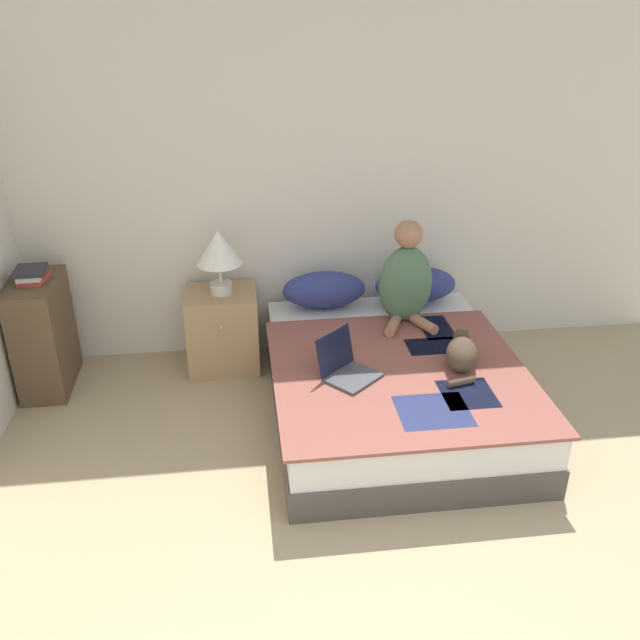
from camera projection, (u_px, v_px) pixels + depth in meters
wall_back at (325, 180)px, 4.74m from camera, size 5.28×0.05×2.55m
bed at (392, 385)px, 4.33m from camera, size 1.54×1.92×0.41m
pillow_near at (324, 290)px, 4.84m from camera, size 0.59×0.29×0.26m
pillow_far at (415, 285)px, 4.92m from camera, size 0.59×0.29×0.26m
person_sitting at (406, 280)px, 4.55m from camera, size 0.37×0.36×0.72m
cat_tabby at (461, 353)px, 4.09m from camera, size 0.28×0.45×0.19m
laptop_open at (347, 368)px, 4.00m from camera, size 0.42×0.42×0.26m
nightstand at (223, 330)px, 4.83m from camera, size 0.49×0.45×0.58m
table_lamp at (219, 250)px, 4.56m from camera, size 0.31×0.31×0.45m
bookshelf at (44, 335)px, 4.55m from camera, size 0.29×0.58×0.78m
book_stack_top at (31, 275)px, 4.36m from camera, size 0.20×0.23×0.09m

